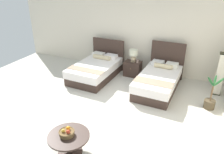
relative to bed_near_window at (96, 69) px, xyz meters
The scene contains 11 objects.
ground_plane 2.07m from the bed_near_window, 56.30° to the right, with size 10.11×9.59×0.02m, color beige.
wall_back 2.05m from the bed_near_window, 48.83° to the left, with size 10.11×0.12×2.83m, color beige.
bed_near_window is the anchor object (origin of this frame).
bed_near_corner 2.27m from the bed_near_window, ahead, with size 1.23×2.26×1.32m.
nightstand 1.34m from the bed_near_window, 29.81° to the left, with size 0.59×0.46×0.54m.
table_lamp 1.44m from the bed_near_window, 30.55° to the left, with size 0.30×0.30×0.44m.
vase 1.51m from the bed_near_window, 25.02° to the left, with size 0.08×0.08×0.14m.
coffee_table 3.75m from the bed_near_window, 70.95° to the right, with size 0.86×0.86×0.45m.
fruit_bowl 3.74m from the bed_near_window, 71.49° to the right, with size 0.32×0.32×0.16m.
floor_lamp_corner 4.05m from the bed_near_window, ahead, with size 0.26×0.26×1.34m.
potted_palm 3.88m from the bed_near_window, ahead, with size 0.44×0.51×1.00m.
Camera 1 is at (2.32, -4.69, 3.42)m, focal length 35.05 mm.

